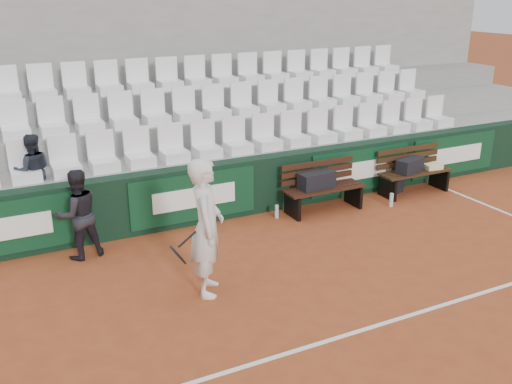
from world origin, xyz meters
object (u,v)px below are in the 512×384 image
object	(u,v)px
water_bottle_far	(391,200)
sports_bag_right	(410,166)
bench_right	(414,182)
sports_bag_ground	(392,186)
sports_bag_left	(317,180)
bench_left	(324,199)
ball_kid	(78,214)
water_bottle_near	(277,211)
tennis_player	(206,227)
spectator_c	(29,143)

from	to	relation	value
water_bottle_far	sports_bag_right	bearing A→B (deg)	28.59
bench_right	sports_bag_ground	bearing A→B (deg)	150.95
sports_bag_left	water_bottle_far	bearing A→B (deg)	-17.33
bench_left	ball_kid	size ratio (longest dim) A/B	1.09
sports_bag_right	ball_kid	bearing A→B (deg)	179.87
bench_left	bench_right	xyz separation A→B (m)	(2.11, 0.02, 0.00)
sports_bag_left	bench_left	bearing A→B (deg)	-17.34
sports_bag_ground	ball_kid	size ratio (longest dim) A/B	0.32
sports_bag_left	water_bottle_far	xyz separation A→B (m)	(1.37, -0.43, -0.46)
bench_left	sports_bag_left	distance (m)	0.40
water_bottle_near	sports_bag_right	bearing A→B (deg)	-1.25
water_bottle_far	tennis_player	bearing A→B (deg)	-161.65
sports_bag_right	sports_bag_ground	world-z (taller)	sports_bag_right
bench_right	sports_bag_right	distance (m)	0.39
bench_right	spectator_c	xyz separation A→B (m)	(-6.83, 1.03, 1.36)
bench_left	bench_right	bearing A→B (deg)	0.54
bench_right	sports_bag_right	size ratio (longest dim) A/B	2.61
sports_bag_left	ball_kid	xyz separation A→B (m)	(-4.13, -0.01, 0.09)
sports_bag_ground	tennis_player	bearing A→B (deg)	-157.06
water_bottle_far	water_bottle_near	bearing A→B (deg)	167.84
water_bottle_near	ball_kid	bearing A→B (deg)	-179.16
sports_bag_ground	water_bottle_far	size ratio (longest dim) A/B	1.70
water_bottle_near	bench_right	bearing A→B (deg)	-1.13
sports_bag_left	water_bottle_near	xyz separation A→B (m)	(-0.78, 0.04, -0.47)
sports_bag_left	sports_bag_right	world-z (taller)	sports_bag_left
sports_bag_ground	sports_bag_left	bearing A→B (deg)	-174.66
sports_bag_right	water_bottle_near	size ratio (longest dim) A/B	2.41
ball_kid	sports_bag_left	bearing A→B (deg)	169.94
sports_bag_left	bench_right	bearing A→B (deg)	-0.59
bench_left	sports_bag_ground	size ratio (longest dim) A/B	3.44
bench_right	spectator_c	world-z (taller)	spectator_c
sports_bag_right	ball_kid	xyz separation A→B (m)	(-6.24, 0.01, 0.10)
bench_right	tennis_player	distance (m)	5.43
water_bottle_near	bench_left	bearing A→B (deg)	-4.94
sports_bag_left	sports_bag_right	bearing A→B (deg)	-0.73
sports_bag_ground	ball_kid	distance (m)	6.05
sports_bag_right	water_bottle_far	distance (m)	0.95
sports_bag_left	spectator_c	bearing A→B (deg)	167.64
sports_bag_ground	spectator_c	xyz separation A→B (m)	(-6.47, 0.83, 1.45)
sports_bag_right	tennis_player	bearing A→B (deg)	-160.03
water_bottle_far	sports_bag_ground	bearing A→B (deg)	49.33
water_bottle_near	spectator_c	world-z (taller)	spectator_c
tennis_player	ball_kid	xyz separation A→B (m)	(-1.31, 1.81, -0.23)
ball_kid	spectator_c	xyz separation A→B (m)	(-0.45, 1.02, 0.90)
tennis_player	spectator_c	world-z (taller)	spectator_c
water_bottle_near	water_bottle_far	distance (m)	2.20
water_bottle_near	tennis_player	xyz separation A→B (m)	(-2.04, -1.85, 0.80)
bench_right	water_bottle_far	xyz separation A→B (m)	(-0.88, -0.40, -0.10)
water_bottle_far	spectator_c	distance (m)	6.29
sports_bag_left	tennis_player	xyz separation A→B (m)	(-2.83, -1.82, 0.33)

